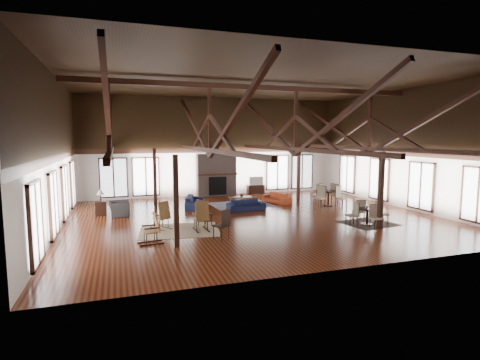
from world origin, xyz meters
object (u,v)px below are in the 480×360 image
object	(u,v)px
armchair	(119,209)
cafe_table_far	(328,195)
coffee_table	(240,198)
sofa_navy_front	(246,205)
sofa_orange	(277,198)
tv_console	(256,189)
sofa_navy_left	(194,202)
cafe_table_near	(367,213)

from	to	relation	value
armchair	cafe_table_far	size ratio (longest dim) A/B	0.49
coffee_table	cafe_table_far	bearing A→B (deg)	-14.54
sofa_navy_front	sofa_orange	world-z (taller)	sofa_navy_front
coffee_table	tv_console	bearing A→B (deg)	63.22
sofa_navy_front	sofa_navy_left	bearing A→B (deg)	141.79
sofa_navy_left	coffee_table	distance (m)	2.46
sofa_navy_left	tv_console	size ratio (longest dim) A/B	1.84
sofa_orange	cafe_table_far	world-z (taller)	cafe_table_far
armchair	tv_console	size ratio (longest dim) A/B	0.94
coffee_table	cafe_table_far	distance (m)	4.65
tv_console	coffee_table	bearing A→B (deg)	-121.40
cafe_table_near	tv_console	size ratio (longest dim) A/B	1.67
sofa_navy_front	cafe_table_near	bearing A→B (deg)	-50.36
sofa_navy_left	sofa_orange	size ratio (longest dim) A/B	1.14
cafe_table_near	tv_console	distance (m)	9.62
coffee_table	armchair	bearing A→B (deg)	-167.93
sofa_navy_front	sofa_orange	xyz separation A→B (m)	(2.37, 1.66, -0.01)
cafe_table_near	sofa_navy_left	bearing A→B (deg)	134.91
tv_console	sofa_navy_front	bearing A→B (deg)	-115.35
sofa_orange	armchair	xyz separation A→B (m)	(-8.32, -0.98, 0.07)
sofa_navy_left	cafe_table_near	bearing A→B (deg)	-118.84
cafe_table_near	sofa_navy_front	bearing A→B (deg)	130.95
sofa_navy_left	sofa_orange	world-z (taller)	sofa_navy_left
sofa_navy_left	armchair	size ratio (longest dim) A/B	1.96
coffee_table	sofa_navy_left	bearing A→B (deg)	-179.91
sofa_navy_front	cafe_table_near	distance (m)	5.77
armchair	cafe_table_near	bearing A→B (deg)	-118.30
armchair	tv_console	distance (m)	9.52
sofa_navy_front	sofa_orange	size ratio (longest dim) A/B	1.04
cafe_table_near	tv_console	xyz separation A→B (m)	(-1.33, 9.52, -0.20)
sofa_orange	cafe_table_far	bearing A→B (deg)	33.75
sofa_navy_front	cafe_table_far	size ratio (longest dim) A/B	0.88
sofa_navy_left	coffee_table	size ratio (longest dim) A/B	1.64
armchair	cafe_table_near	size ratio (longest dim) A/B	0.56
sofa_orange	cafe_table_near	xyz separation A→B (m)	(1.41, -6.02, 0.21)
sofa_navy_left	cafe_table_far	size ratio (longest dim) A/B	0.95
armchair	cafe_table_far	distance (m)	10.58
cafe_table_near	sofa_orange	bearing A→B (deg)	103.16
sofa_navy_left	armchair	bearing A→B (deg)	121.31
coffee_table	armchair	distance (m)	6.21
sofa_navy_front	cafe_table_far	distance (m)	4.61
sofa_orange	coffee_table	xyz separation A→B (m)	(-2.17, -0.17, 0.14)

